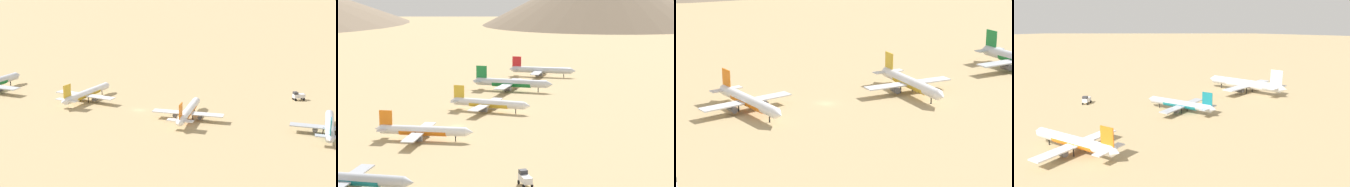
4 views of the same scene
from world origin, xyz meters
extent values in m
plane|color=tan|center=(0.00, 0.00, 0.00)|extent=(1800.00, 1800.00, 0.00)
cylinder|color=#B2B7C1|center=(1.82, -75.21, 3.37)|extent=(29.03, 6.32, 3.05)
cone|color=#B2B7C1|center=(17.44, -73.42, 3.37)|extent=(2.89, 3.26, 2.99)
cube|color=#A4A8B2|center=(0.62, -75.35, 2.84)|extent=(7.09, 27.55, 0.36)
cylinder|color=#4C4C54|center=(0.71, -70.50, 1.73)|extent=(3.56, 2.22, 1.84)
cylinder|color=black|center=(-0.41, -73.37, 1.53)|extent=(0.35, 0.35, 3.06)
cylinder|color=#14727F|center=(1.82, -75.21, 3.14)|extent=(16.13, 4.84, 3.05)
cylinder|color=white|center=(-2.78, -23.10, 3.45)|extent=(29.68, 7.78, 3.12)
cone|color=white|center=(13.10, -20.54, 3.45)|extent=(3.08, 3.44, 3.06)
cone|color=white|center=(-18.51, -25.63, 3.45)|extent=(2.72, 3.14, 2.81)
cube|color=orange|center=(-15.59, -25.16, 7.10)|extent=(4.50, 1.00, 5.75)
cube|color=silver|center=(-16.08, -25.24, 3.76)|extent=(4.16, 10.15, 0.30)
cube|color=silver|center=(-4.00, -23.30, 2.90)|extent=(8.49, 28.21, 0.37)
cylinder|color=#4C4C54|center=(-4.14, -18.33, 1.77)|extent=(3.70, 2.41, 1.89)
cylinder|color=#4C4C54|center=(-2.57, -28.06, 1.77)|extent=(3.70, 2.41, 1.89)
cylinder|color=black|center=(8.30, -21.32, 1.57)|extent=(0.36, 0.36, 3.14)
cylinder|color=black|center=(-5.15, -21.32, 1.57)|extent=(0.36, 0.36, 3.14)
cylinder|color=black|center=(-4.47, -25.54, 1.57)|extent=(0.36, 0.36, 3.14)
cylinder|color=orange|center=(-2.78, -23.10, 3.21)|extent=(16.55, 5.67, 3.13)
cylinder|color=white|center=(3.01, 27.70, 3.59)|extent=(30.89, 4.44, 3.25)
cone|color=white|center=(19.77, 27.06, 3.59)|extent=(2.86, 3.29, 3.19)
cone|color=white|center=(-13.57, 28.35, 3.59)|extent=(2.51, 3.02, 2.93)
cube|color=gold|center=(-10.49, 28.23, 7.40)|extent=(4.71, 0.48, 5.99)
cube|color=silver|center=(-11.00, 28.25, 3.92)|extent=(3.13, 10.36, 0.31)
cube|color=silver|center=(1.73, 27.75, 3.02)|extent=(5.40, 29.23, 0.38)
cylinder|color=#4C4C54|center=(2.61, 32.86, 1.85)|extent=(3.67, 2.10, 1.97)
cylinder|color=#4C4C54|center=(2.22, 22.60, 1.85)|extent=(3.67, 2.10, 1.97)
cylinder|color=black|center=(14.71, 27.25, 1.63)|extent=(0.38, 0.38, 3.27)
cylinder|color=black|center=(0.96, 30.01, 1.63)|extent=(0.38, 0.38, 3.27)
cylinder|color=black|center=(0.79, 25.56, 1.63)|extent=(0.38, 0.38, 3.27)
cylinder|color=gold|center=(3.01, 27.70, 3.35)|extent=(17.05, 3.91, 3.26)
cylinder|color=silver|center=(-2.76, 77.93, 4.16)|extent=(35.71, 4.58, 3.76)
cone|color=silver|center=(16.63, 78.38, 4.16)|extent=(3.25, 3.76, 3.69)
cone|color=silver|center=(-21.96, 77.48, 4.16)|extent=(2.85, 3.45, 3.39)
cube|color=#197A38|center=(-18.40, 77.57, 8.56)|extent=(5.45, 0.47, 6.93)
cube|color=#B6BBC5|center=(-18.99, 77.55, 4.53)|extent=(3.44, 11.95, 0.36)
cube|color=#B6BBC5|center=(-4.25, 77.89, 3.50)|extent=(5.73, 33.76, 0.45)
cylinder|color=#4C4C54|center=(-3.59, 83.85, 2.14)|extent=(4.21, 2.37, 2.28)
cylinder|color=#4C4C54|center=(-3.32, 71.98, 2.14)|extent=(4.21, 2.37, 2.28)
cylinder|color=black|center=(10.77, 78.24, 1.89)|extent=(0.44, 0.44, 3.78)
cylinder|color=black|center=(-5.30, 80.44, 1.89)|extent=(0.44, 0.44, 3.78)
cylinder|color=black|center=(-5.18, 75.30, 1.89)|extent=(0.44, 0.44, 3.78)
cylinder|color=#197A38|center=(-2.76, 77.93, 3.88)|extent=(19.68, 4.22, 3.77)
cylinder|color=silver|center=(-0.17, 128.06, 3.90)|extent=(33.58, 5.87, 3.53)
cone|color=silver|center=(17.97, 129.34, 3.90)|extent=(3.21, 3.66, 3.46)
cone|color=silver|center=(-18.13, 126.79, 3.90)|extent=(2.82, 3.35, 3.17)
cube|color=red|center=(-14.80, 127.03, 8.03)|extent=(5.12, 0.68, 6.50)
cube|color=#B6BBC5|center=(-15.36, 126.99, 4.25)|extent=(3.75, 11.32, 0.33)
cube|color=#B6BBC5|center=(-1.56, 127.96, 3.28)|extent=(6.85, 31.81, 0.42)
cylinder|color=#4C4C54|center=(-1.21, 133.57, 2.00)|extent=(4.04, 2.40, 2.13)
cylinder|color=#4C4C54|center=(-0.43, 122.46, 2.00)|extent=(4.04, 2.40, 2.13)
cylinder|color=black|center=(12.49, 128.95, 1.77)|extent=(0.41, 0.41, 3.55)
cylinder|color=black|center=(-2.66, 130.30, 1.77)|extent=(0.41, 0.41, 3.55)
cylinder|color=black|center=(-2.32, 125.49, 1.77)|extent=(0.41, 0.41, 3.55)
cube|color=silver|center=(42.98, -57.72, 1.95)|extent=(4.89, 5.57, 1.70)
cube|color=#333338|center=(41.99, -56.34, 3.35)|extent=(2.73, 2.67, 1.10)
cylinder|color=black|center=(40.90, -56.78, 0.55)|extent=(0.92, 1.10, 1.10)
cylinder|color=black|center=(42.77, -55.45, 0.55)|extent=(0.92, 1.10, 1.10)
cylinder|color=black|center=(43.19, -60.00, 0.55)|extent=(0.92, 1.10, 1.10)
cylinder|color=black|center=(45.06, -58.67, 0.55)|extent=(0.92, 1.10, 1.10)
camera|label=1|loc=(-168.15, -89.04, 58.05)|focal=51.11mm
camera|label=2|loc=(83.94, -202.46, 51.76)|focal=64.33mm
camera|label=3|loc=(166.05, -82.98, 56.86)|focal=70.28mm
camera|label=4|loc=(-82.16, 23.25, 36.74)|focal=34.51mm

